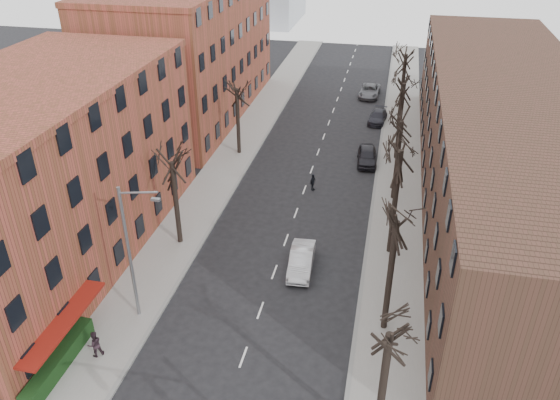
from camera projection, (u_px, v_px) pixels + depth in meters
The scene contains 21 objects.
sidewalk_left at pixel (238, 148), 54.97m from camera, with size 4.00×90.00×0.15m, color gray.
sidewalk_right at pixel (399, 163), 52.06m from camera, with size 4.00×90.00×0.15m, color gray.
building_left_near at pixel (38, 179), 36.52m from camera, with size 12.00×26.00×12.00m, color brown.
building_left_far at pixel (189, 52), 60.61m from camera, with size 12.00×28.00×14.00m, color brown.
building_right at pixel (506, 144), 43.91m from camera, with size 12.00×50.00×10.00m, color #472B21.
awning_left at pixel (73, 357), 30.68m from camera, with size 1.20×7.00×0.15m, color maroon.
hedge at pixel (59, 361), 29.53m from camera, with size 0.80×6.00×1.00m, color #173813.
tree_right_b at pixel (383, 328), 32.67m from camera, with size 5.20×5.20×10.80m, color black, non-canonical shape.
tree_right_c at pixel (389, 252), 39.45m from camera, with size 5.20×5.20×11.60m, color black, non-canonical shape.
tree_right_d at pixel (393, 199), 46.23m from camera, with size 5.20×5.20×10.00m, color black, non-canonical shape.
tree_right_e at pixel (395, 159), 53.02m from camera, with size 5.20×5.20×10.80m, color black, non-canonical shape.
tree_right_f at pixel (398, 128), 59.80m from camera, with size 5.20×5.20×11.60m, color black, non-canonical shape.
tree_left_a at pixel (181, 243), 40.52m from camera, with size 5.20×5.20×9.50m, color black, non-canonical shape.
tree_left_b at pixel (239, 154), 54.09m from camera, with size 5.20×5.20×9.50m, color black, non-canonical shape.
streetlight at pixel (131, 249), 31.14m from camera, with size 2.45×0.22×9.03m.
silver_sedan at pixel (301, 260), 37.38m from camera, with size 1.56×4.47×1.47m, color silver.
parked_car_near at pixel (367, 156), 51.87m from camera, with size 1.80×4.47×1.52m, color black.
parked_car_mid at pixel (378, 117), 61.05m from camera, with size 1.75×4.32×1.25m, color #22212A.
parked_car_far at pixel (370, 91), 68.53m from camera, with size 2.33×5.06×1.41m, color #5A5B62.
pedestrian_b at pixel (95, 344), 30.19m from camera, with size 0.80×0.63×1.66m, color #2A1C23.
pedestrian_crossing at pixel (313, 182), 47.23m from camera, with size 0.89×0.37×1.52m, color black.
Camera 1 is at (6.68, -13.25, 22.95)m, focal length 35.00 mm.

